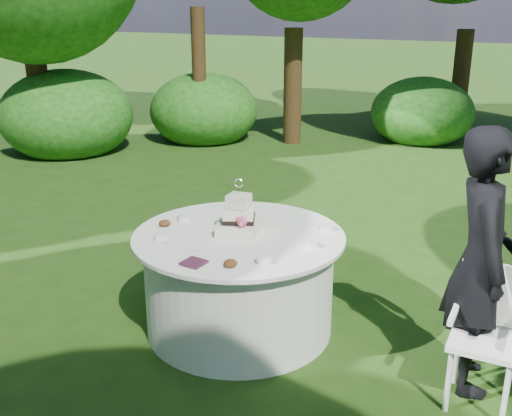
# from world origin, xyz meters

# --- Properties ---
(ground) EXTENTS (80.00, 80.00, 0.00)m
(ground) POSITION_xyz_m (0.00, 0.00, 0.00)
(ground) COLOR #1E3C10
(ground) RESTS_ON ground
(napkins) EXTENTS (0.14, 0.14, 0.02)m
(napkins) POSITION_xyz_m (0.05, -0.60, 0.78)
(napkins) COLOR #421C30
(napkins) RESTS_ON table
(feather_plume) EXTENTS (0.48, 0.07, 0.01)m
(feather_plume) POSITION_xyz_m (-0.22, -0.41, 0.78)
(feather_plume) COLOR white
(feather_plume) RESTS_ON table
(guest) EXTENTS (0.62, 0.73, 1.71)m
(guest) POSITION_xyz_m (1.65, 0.23, 0.85)
(guest) COLOR black
(guest) RESTS_ON ground
(table) EXTENTS (1.56, 1.56, 0.77)m
(table) POSITION_xyz_m (0.00, 0.00, 0.39)
(table) COLOR white
(table) RESTS_ON ground
(cake) EXTENTS (0.35, 0.35, 0.42)m
(cake) POSITION_xyz_m (-0.01, 0.02, 0.88)
(cake) COLOR silver
(cake) RESTS_ON table
(chair) EXTENTS (0.44, 0.43, 0.88)m
(chair) POSITION_xyz_m (1.76, 0.08, 0.52)
(chair) COLOR white
(chair) RESTS_ON ground
(votives) EXTENTS (1.19, 0.93, 0.04)m
(votives) POSITION_xyz_m (0.04, 0.04, 0.79)
(votives) COLOR white
(votives) RESTS_ON table
(petal_cups) EXTENTS (0.93, 0.44, 0.05)m
(petal_cups) POSITION_xyz_m (-0.15, -0.33, 0.79)
(petal_cups) COLOR #562D16
(petal_cups) RESTS_ON table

